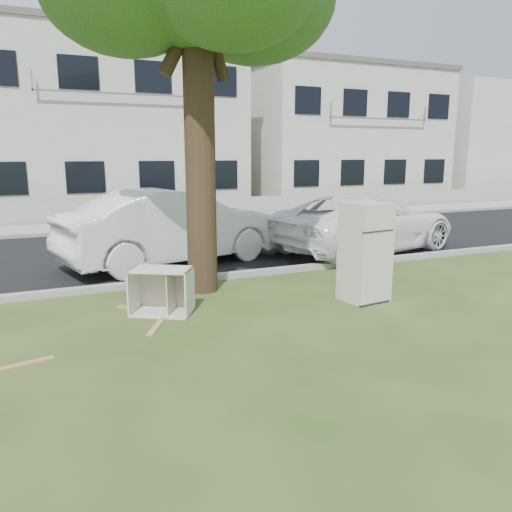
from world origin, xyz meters
name	(u,v)px	position (x,y,z in m)	size (l,w,h in m)	color
ground	(262,316)	(0.00, 0.00, 0.00)	(120.00, 120.00, 0.00)	#2A4518
road	(170,249)	(0.00, 6.00, 0.01)	(120.00, 7.00, 0.01)	black
kerb_near	(212,280)	(0.00, 2.45, 0.00)	(120.00, 0.18, 0.12)	gray
kerb_far	(144,231)	(0.00, 9.55, 0.00)	(120.00, 0.18, 0.12)	gray
sidewalk	(136,225)	(0.00, 11.00, 0.01)	(120.00, 2.80, 0.01)	gray
low_wall	(128,211)	(0.00, 12.60, 0.35)	(120.00, 0.15, 0.70)	gray
townhouse_center	(106,126)	(0.00, 17.50, 3.72)	(11.22, 8.16, 7.44)	#B6B6A6
townhouse_right	(331,136)	(12.00, 17.50, 3.42)	(10.20, 8.16, 6.84)	silver
filler_right	(506,143)	(26.00, 18.00, 3.20)	(16.00, 9.00, 6.40)	#B6B6A6
fridge	(365,252)	(1.96, 0.11, 0.84)	(0.69, 0.64, 1.68)	white
cabinet	(162,291)	(-1.40, 0.76, 0.36)	(0.93, 0.58, 0.73)	beige
plank_a	(1,369)	(-3.62, -0.60, 0.01)	(1.20, 0.10, 0.02)	#A77451
plank_b	(141,310)	(-1.70, 1.00, 0.01)	(0.97, 0.10, 0.02)	#9B7E51
plank_c	(157,325)	(-1.61, 0.19, 0.01)	(0.81, 0.09, 0.02)	tan
car_center	(174,227)	(-0.28, 4.27, 0.85)	(1.80, 5.15, 1.70)	silver
car_right	(365,223)	(4.57, 3.77, 0.73)	(2.43, 5.26, 1.46)	white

